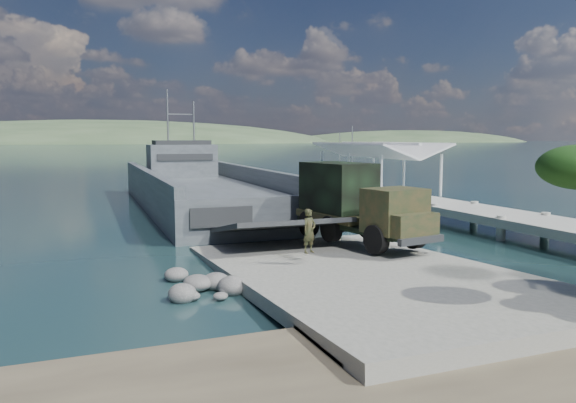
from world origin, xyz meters
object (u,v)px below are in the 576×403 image
object	(u,v)px
soldier	(309,240)
sailboat_near	(352,190)
sailboat_far	(339,185)
military_truck	(356,203)
landing_craft	(204,197)
pier	(384,188)

from	to	relation	value
soldier	sailboat_near	xyz separation A→B (m)	(17.43, 28.83, -1.04)
soldier	sailboat_far	distance (m)	39.69
military_truck	sailboat_far	size ratio (longest dim) A/B	1.35
landing_craft	soldier	bearing A→B (deg)	-91.03
sailboat_near	sailboat_far	size ratio (longest dim) A/B	1.10
soldier	sailboat_near	world-z (taller)	sailboat_near
military_truck	sailboat_far	xyz separation A→B (m)	(14.98, 31.26, -2.08)
landing_craft	sailboat_near	xyz separation A→B (m)	(16.34, 5.48, -0.53)
landing_craft	soldier	world-z (taller)	landing_craft
landing_craft	sailboat_far	distance (m)	21.32
pier	soldier	size ratio (longest dim) A/B	23.96
landing_craft	military_truck	world-z (taller)	landing_craft
military_truck	pier	bearing A→B (deg)	44.22
pier	sailboat_near	bearing A→B (deg)	74.92
landing_craft	military_truck	xyz separation A→B (m)	(2.99, -19.81, 1.51)
military_truck	soldier	xyz separation A→B (m)	(-4.08, -3.54, -1.00)
landing_craft	military_truck	bearing A→B (deg)	-79.78
pier	landing_craft	distance (m)	14.49
military_truck	sailboat_near	size ratio (longest dim) A/B	1.23
pier	military_truck	bearing A→B (deg)	-126.01
sailboat_near	pier	bearing A→B (deg)	-90.21
military_truck	soldier	world-z (taller)	military_truck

